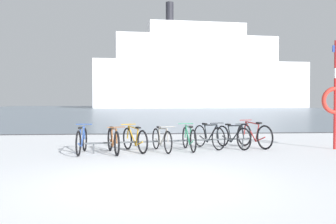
{
  "coord_description": "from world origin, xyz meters",
  "views": [
    {
      "loc": [
        -0.15,
        -6.41,
        1.43
      ],
      "look_at": [
        0.88,
        6.83,
        1.06
      ],
      "focal_mm": 39.6,
      "sensor_mm": 36.0,
      "label": 1
    }
  ],
  "objects_px": {
    "rescue_post": "(335,98)",
    "ferry_ship": "(199,73)",
    "bicycle_6": "(233,137)",
    "bicycle_7": "(254,135)",
    "bicycle_0": "(82,141)",
    "bicycle_2": "(135,139)",
    "bicycle_5": "(209,136)",
    "bicycle_3": "(162,140)",
    "bicycle_4": "(189,138)",
    "bicycle_1": "(113,141)"
  },
  "relations": [
    {
      "from": "bicycle_3",
      "to": "bicycle_7",
      "type": "distance_m",
      "value": 2.99
    },
    {
      "from": "bicycle_1",
      "to": "bicycle_6",
      "type": "distance_m",
      "value": 3.67
    },
    {
      "from": "bicycle_7",
      "to": "bicycle_0",
      "type": "bearing_deg",
      "value": -169.74
    },
    {
      "from": "bicycle_7",
      "to": "ferry_ship",
      "type": "distance_m",
      "value": 77.13
    },
    {
      "from": "bicycle_2",
      "to": "bicycle_3",
      "type": "distance_m",
      "value": 0.78
    },
    {
      "from": "bicycle_6",
      "to": "bicycle_2",
      "type": "bearing_deg",
      "value": -170.36
    },
    {
      "from": "bicycle_3",
      "to": "bicycle_4",
      "type": "relative_size",
      "value": 1.01
    },
    {
      "from": "bicycle_1",
      "to": "bicycle_4",
      "type": "height_order",
      "value": "bicycle_4"
    },
    {
      "from": "bicycle_2",
      "to": "bicycle_7",
      "type": "height_order",
      "value": "bicycle_7"
    },
    {
      "from": "bicycle_1",
      "to": "bicycle_5",
      "type": "height_order",
      "value": "bicycle_5"
    },
    {
      "from": "bicycle_3",
      "to": "ferry_ship",
      "type": "distance_m",
      "value": 78.24
    },
    {
      "from": "bicycle_5",
      "to": "bicycle_7",
      "type": "xyz_separation_m",
      "value": [
        1.44,
        0.08,
        0.02
      ]
    },
    {
      "from": "bicycle_6",
      "to": "rescue_post",
      "type": "bearing_deg",
      "value": -8.34
    },
    {
      "from": "bicycle_3",
      "to": "rescue_post",
      "type": "height_order",
      "value": "rescue_post"
    },
    {
      "from": "bicycle_4",
      "to": "bicycle_7",
      "type": "xyz_separation_m",
      "value": [
        2.1,
        0.48,
        0.03
      ]
    },
    {
      "from": "bicycle_6",
      "to": "rescue_post",
      "type": "height_order",
      "value": "rescue_post"
    },
    {
      "from": "bicycle_4",
      "to": "bicycle_5",
      "type": "bearing_deg",
      "value": 30.82
    },
    {
      "from": "bicycle_3",
      "to": "bicycle_4",
      "type": "bearing_deg",
      "value": 12.51
    },
    {
      "from": "bicycle_1",
      "to": "bicycle_2",
      "type": "height_order",
      "value": "bicycle_2"
    },
    {
      "from": "bicycle_6",
      "to": "ferry_ship",
      "type": "height_order",
      "value": "ferry_ship"
    },
    {
      "from": "bicycle_3",
      "to": "bicycle_1",
      "type": "bearing_deg",
      "value": -168.14
    },
    {
      "from": "bicycle_5",
      "to": "ferry_ship",
      "type": "xyz_separation_m",
      "value": [
        12.15,
        76.06,
        7.88
      ]
    },
    {
      "from": "bicycle_2",
      "to": "ferry_ship",
      "type": "bearing_deg",
      "value": 79.35
    },
    {
      "from": "bicycle_3",
      "to": "bicycle_5",
      "type": "height_order",
      "value": "bicycle_5"
    },
    {
      "from": "bicycle_5",
      "to": "ferry_ship",
      "type": "height_order",
      "value": "ferry_ship"
    },
    {
      "from": "bicycle_2",
      "to": "bicycle_6",
      "type": "relative_size",
      "value": 0.99
    },
    {
      "from": "bicycle_1",
      "to": "bicycle_6",
      "type": "relative_size",
      "value": 1.05
    },
    {
      "from": "bicycle_7",
      "to": "ferry_ship",
      "type": "relative_size",
      "value": 0.03
    },
    {
      "from": "bicycle_5",
      "to": "bicycle_7",
      "type": "relative_size",
      "value": 0.98
    },
    {
      "from": "bicycle_1",
      "to": "rescue_post",
      "type": "distance_m",
      "value": 6.69
    },
    {
      "from": "bicycle_4",
      "to": "bicycle_6",
      "type": "bearing_deg",
      "value": 14.59
    },
    {
      "from": "bicycle_1",
      "to": "bicycle_4",
      "type": "xyz_separation_m",
      "value": [
        2.17,
        0.47,
        0.0
      ]
    },
    {
      "from": "bicycle_5",
      "to": "ferry_ship",
      "type": "distance_m",
      "value": 77.43
    },
    {
      "from": "bicycle_2",
      "to": "bicycle_6",
      "type": "xyz_separation_m",
      "value": [
        2.99,
        0.51,
        0.01
      ]
    },
    {
      "from": "rescue_post",
      "to": "ferry_ship",
      "type": "relative_size",
      "value": 0.06
    },
    {
      "from": "bicycle_2",
      "to": "bicycle_6",
      "type": "bearing_deg",
      "value": 9.64
    },
    {
      "from": "ferry_ship",
      "to": "bicycle_3",
      "type": "bearing_deg",
      "value": -100.09
    },
    {
      "from": "bicycle_4",
      "to": "bicycle_5",
      "type": "height_order",
      "value": "bicycle_5"
    },
    {
      "from": "bicycle_0",
      "to": "bicycle_7",
      "type": "distance_m",
      "value": 5.22
    },
    {
      "from": "bicycle_6",
      "to": "bicycle_4",
      "type": "bearing_deg",
      "value": -165.41
    },
    {
      "from": "bicycle_1",
      "to": "ferry_ship",
      "type": "height_order",
      "value": "ferry_ship"
    },
    {
      "from": "bicycle_0",
      "to": "bicycle_1",
      "type": "relative_size",
      "value": 1.01
    },
    {
      "from": "bicycle_7",
      "to": "rescue_post",
      "type": "bearing_deg",
      "value": -13.56
    },
    {
      "from": "bicycle_5",
      "to": "rescue_post",
      "type": "relative_size",
      "value": 0.49
    },
    {
      "from": "bicycle_0",
      "to": "ferry_ship",
      "type": "relative_size",
      "value": 0.03
    },
    {
      "from": "bicycle_3",
      "to": "bicycle_0",
      "type": "bearing_deg",
      "value": -173.08
    },
    {
      "from": "bicycle_5",
      "to": "bicycle_7",
      "type": "bearing_deg",
      "value": 3.33
    },
    {
      "from": "bicycle_0",
      "to": "bicycle_5",
      "type": "xyz_separation_m",
      "value": [
        3.7,
        0.85,
        0.01
      ]
    },
    {
      "from": "bicycle_0",
      "to": "bicycle_2",
      "type": "relative_size",
      "value": 1.07
    },
    {
      "from": "bicycle_5",
      "to": "bicycle_7",
      "type": "distance_m",
      "value": 1.44
    }
  ]
}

